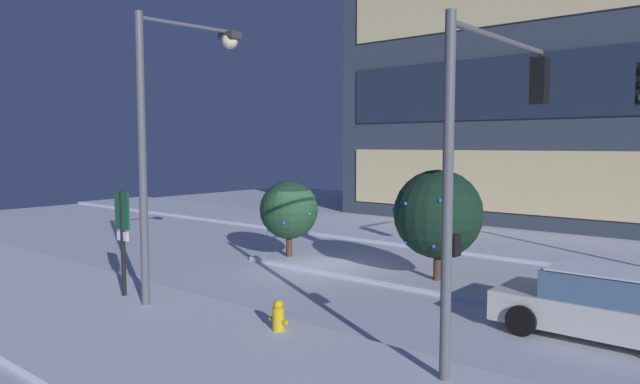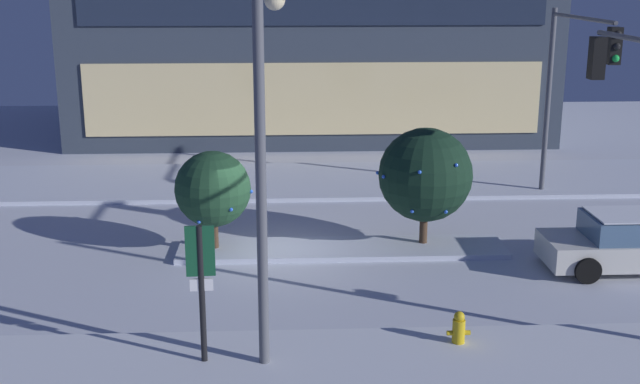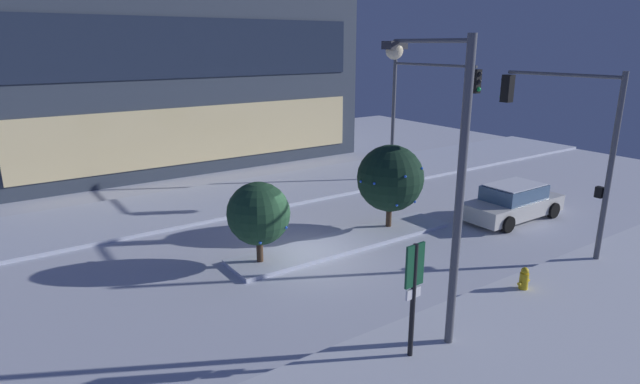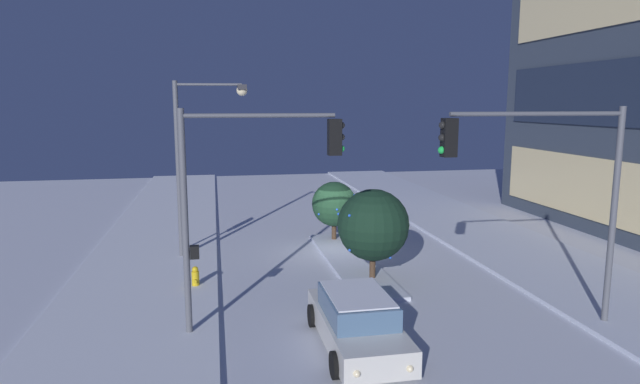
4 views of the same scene
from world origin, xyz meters
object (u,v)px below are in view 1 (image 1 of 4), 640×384
(street_lamp_arched, at_px, (172,117))
(decorated_tree_left_of_median, at_px, (289,210))
(traffic_light_corner_near_right, at_px, (491,134))
(decorated_tree_median, at_px, (438,214))
(parking_info_sign, at_px, (123,231))
(fire_hydrant, at_px, (278,319))
(car_near, at_px, (611,307))

(street_lamp_arched, height_order, decorated_tree_left_of_median, street_lamp_arched)
(traffic_light_corner_near_right, bearing_deg, decorated_tree_median, 37.72)
(parking_info_sign, bearing_deg, decorated_tree_left_of_median, -0.91)
(street_lamp_arched, distance_m, fire_hydrant, 5.84)
(street_lamp_arched, distance_m, decorated_tree_median, 7.91)
(traffic_light_corner_near_right, xyz_separation_m, decorated_tree_left_of_median, (-9.38, 4.51, -2.50))
(decorated_tree_left_of_median, bearing_deg, fire_hydrant, -48.47)
(car_near, relative_size, decorated_tree_median, 1.40)
(traffic_light_corner_near_right, distance_m, fire_hydrant, 5.79)
(traffic_light_corner_near_right, bearing_deg, fire_hydrant, 112.32)
(street_lamp_arched, bearing_deg, decorated_tree_median, -28.42)
(decorated_tree_median, relative_size, decorated_tree_left_of_median, 1.19)
(parking_info_sign, height_order, decorated_tree_left_of_median, parking_info_sign)
(traffic_light_corner_near_right, distance_m, decorated_tree_left_of_median, 10.71)
(car_near, bearing_deg, street_lamp_arched, -155.83)
(parking_info_sign, bearing_deg, traffic_light_corner_near_right, -80.21)
(car_near, bearing_deg, decorated_tree_median, 159.20)
(street_lamp_arched, bearing_deg, parking_info_sign, 125.28)
(street_lamp_arched, height_order, fire_hydrant, street_lamp_arched)
(street_lamp_arched, xyz_separation_m, fire_hydrant, (3.85, -0.15, -4.39))
(car_near, height_order, traffic_light_corner_near_right, traffic_light_corner_near_right)
(parking_info_sign, bearing_deg, decorated_tree_median, -42.32)
(fire_hydrant, height_order, decorated_tree_median, decorated_tree_median)
(fire_hydrant, bearing_deg, traffic_light_corner_near_right, 22.32)
(traffic_light_corner_near_right, height_order, street_lamp_arched, street_lamp_arched)
(traffic_light_corner_near_right, xyz_separation_m, street_lamp_arched, (-7.80, -1.48, 0.49))
(decorated_tree_median, height_order, decorated_tree_left_of_median, decorated_tree_median)
(car_near, relative_size, traffic_light_corner_near_right, 0.76)
(street_lamp_arched, xyz_separation_m, parking_info_sign, (-1.25, -0.70, -2.93))
(traffic_light_corner_near_right, relative_size, decorated_tree_left_of_median, 2.21)
(parking_info_sign, height_order, decorated_tree_median, decorated_tree_median)
(decorated_tree_median, xyz_separation_m, decorated_tree_left_of_median, (-5.78, -0.15, -0.29))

